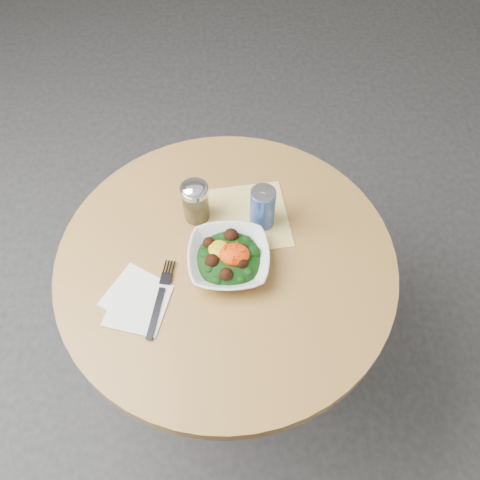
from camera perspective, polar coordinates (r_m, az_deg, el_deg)
The scene contains 8 objects.
ground at distance 2.08m, azimuth -1.04°, elevation -13.05°, with size 6.00×6.00×0.00m, color #29292C.
table at distance 1.58m, azimuth -1.35°, elevation -5.88°, with size 0.90×0.90×0.75m.
cloth_napkin at distance 1.48m, azimuth 0.25°, elevation 2.36°, with size 0.25×0.23×0.00m, color yellow.
paper_napkins at distance 1.37m, azimuth -10.94°, elevation -6.39°, with size 0.19×0.22×0.00m.
salad_bowl at distance 1.37m, azimuth -1.20°, elevation -1.96°, with size 0.21×0.21×0.08m.
fork at distance 1.36m, azimuth -8.44°, elevation -5.88°, with size 0.06×0.22×0.00m.
spice_shaker at distance 1.44m, azimuth -4.77°, elevation 4.14°, with size 0.07×0.07×0.13m.
beverage_can at distance 1.42m, azimuth 2.42°, elevation 3.49°, with size 0.07×0.07×0.13m.
Camera 1 is at (0.02, -0.74, 1.94)m, focal length 40.00 mm.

